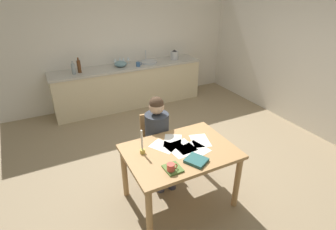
{
  "coord_description": "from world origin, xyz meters",
  "views": [
    {
      "loc": [
        -1.72,
        -3.01,
        2.5
      ],
      "look_at": [
        -0.25,
        -0.11,
        0.85
      ],
      "focal_mm": 28.31,
      "sensor_mm": 36.0,
      "label": 1
    }
  ],
  "objects_px": {
    "chair_at_table": "(155,141)",
    "wine_glass_near_sink": "(128,59)",
    "candlestick": "(142,147)",
    "mixing_bowl": "(121,64)",
    "book_cookery": "(196,160)",
    "wine_glass_back_left": "(120,60)",
    "person_seated": "(159,135)",
    "dining_table": "(180,158)",
    "bottle_oil": "(73,69)",
    "book_magazine": "(173,169)",
    "wine_glass_by_kettle": "(123,59)",
    "bottle_vinegar": "(79,66)",
    "stovetop_kettle": "(174,55)",
    "teacup_on_counter": "(138,64)",
    "coffee_mug": "(171,168)",
    "sink_unit": "(149,62)",
    "wine_glass_back_right": "(115,60)"
  },
  "relations": [
    {
      "from": "dining_table",
      "to": "bottle_oil",
      "type": "xyz_separation_m",
      "value": [
        -0.66,
        2.98,
        0.36
      ]
    },
    {
      "from": "wine_glass_by_kettle",
      "to": "teacup_on_counter",
      "type": "bearing_deg",
      "value": -53.31
    },
    {
      "from": "book_cookery",
      "to": "wine_glass_by_kettle",
      "type": "height_order",
      "value": "wine_glass_by_kettle"
    },
    {
      "from": "candlestick",
      "to": "book_cookery",
      "type": "height_order",
      "value": "candlestick"
    },
    {
      "from": "dining_table",
      "to": "bottle_oil",
      "type": "distance_m",
      "value": 3.08
    },
    {
      "from": "person_seated",
      "to": "stovetop_kettle",
      "type": "xyz_separation_m",
      "value": [
        1.58,
        2.51,
        0.32
      ]
    },
    {
      "from": "wine_glass_near_sink",
      "to": "coffee_mug",
      "type": "bearing_deg",
      "value": -102.64
    },
    {
      "from": "bottle_oil",
      "to": "teacup_on_counter",
      "type": "height_order",
      "value": "bottle_oil"
    },
    {
      "from": "wine_glass_near_sink",
      "to": "chair_at_table",
      "type": "bearing_deg",
      "value": -101.61
    },
    {
      "from": "wine_glass_back_left",
      "to": "wine_glass_back_right",
      "type": "relative_size",
      "value": 1.0
    },
    {
      "from": "chair_at_table",
      "to": "wine_glass_near_sink",
      "type": "relative_size",
      "value": 5.66
    },
    {
      "from": "chair_at_table",
      "to": "coffee_mug",
      "type": "relative_size",
      "value": 7.27
    },
    {
      "from": "dining_table",
      "to": "stovetop_kettle",
      "type": "bearing_deg",
      "value": 62.91
    },
    {
      "from": "candlestick",
      "to": "coffee_mug",
      "type": "bearing_deg",
      "value": -72.39
    },
    {
      "from": "bottle_oil",
      "to": "dining_table",
      "type": "bearing_deg",
      "value": -77.47
    },
    {
      "from": "chair_at_table",
      "to": "wine_glass_near_sink",
      "type": "xyz_separation_m",
      "value": [
        0.52,
        2.51,
        0.52
      ]
    },
    {
      "from": "bottle_oil",
      "to": "stovetop_kettle",
      "type": "bearing_deg",
      "value": 1.81
    },
    {
      "from": "book_cookery",
      "to": "wine_glass_back_left",
      "type": "distance_m",
      "value": 3.49
    },
    {
      "from": "dining_table",
      "to": "bottle_vinegar",
      "type": "bearing_deg",
      "value": 100.23
    },
    {
      "from": "book_magazine",
      "to": "wine_glass_by_kettle",
      "type": "distance_m",
      "value": 3.54
    },
    {
      "from": "person_seated",
      "to": "book_magazine",
      "type": "distance_m",
      "value": 0.85
    },
    {
      "from": "stovetop_kettle",
      "to": "wine_glass_by_kettle",
      "type": "relative_size",
      "value": 1.43
    },
    {
      "from": "wine_glass_near_sink",
      "to": "wine_glass_by_kettle",
      "type": "xyz_separation_m",
      "value": [
        -0.11,
        0.0,
        0.0
      ]
    },
    {
      "from": "candlestick",
      "to": "book_magazine",
      "type": "height_order",
      "value": "candlestick"
    },
    {
      "from": "mixing_bowl",
      "to": "wine_glass_by_kettle",
      "type": "distance_m",
      "value": 0.19
    },
    {
      "from": "candlestick",
      "to": "sink_unit",
      "type": "relative_size",
      "value": 0.83
    },
    {
      "from": "wine_glass_back_left",
      "to": "teacup_on_counter",
      "type": "xyz_separation_m",
      "value": [
        0.3,
        -0.3,
        -0.06
      ]
    },
    {
      "from": "coffee_mug",
      "to": "sink_unit",
      "type": "relative_size",
      "value": 0.33
    },
    {
      "from": "chair_at_table",
      "to": "wine_glass_back_left",
      "type": "bearing_deg",
      "value": 82.51
    },
    {
      "from": "stovetop_kettle",
      "to": "teacup_on_counter",
      "type": "relative_size",
      "value": 1.79
    },
    {
      "from": "book_cookery",
      "to": "wine_glass_near_sink",
      "type": "relative_size",
      "value": 1.4
    },
    {
      "from": "stovetop_kettle",
      "to": "wine_glass_by_kettle",
      "type": "bearing_deg",
      "value": 172.64
    },
    {
      "from": "person_seated",
      "to": "sink_unit",
      "type": "distance_m",
      "value": 2.7
    },
    {
      "from": "person_seated",
      "to": "wine_glass_near_sink",
      "type": "relative_size",
      "value": 7.76
    },
    {
      "from": "bottle_vinegar",
      "to": "wine_glass_back_left",
      "type": "height_order",
      "value": "bottle_vinegar"
    },
    {
      "from": "candlestick",
      "to": "sink_unit",
      "type": "distance_m",
      "value": 3.21
    },
    {
      "from": "wine_glass_back_right",
      "to": "book_magazine",
      "type": "bearing_deg",
      "value": -97.51
    },
    {
      "from": "wine_glass_back_left",
      "to": "book_magazine",
      "type": "bearing_deg",
      "value": -99.24
    },
    {
      "from": "person_seated",
      "to": "candlestick",
      "type": "xyz_separation_m",
      "value": [
        -0.39,
        -0.4,
        0.16
      ]
    },
    {
      "from": "chair_at_table",
      "to": "wine_glass_back_right",
      "type": "xyz_separation_m",
      "value": [
        0.22,
        2.51,
        0.52
      ]
    },
    {
      "from": "dining_table",
      "to": "person_seated",
      "type": "bearing_deg",
      "value": 92.12
    },
    {
      "from": "wine_glass_near_sink",
      "to": "wine_glass_back_right",
      "type": "xyz_separation_m",
      "value": [
        -0.29,
        0.0,
        0.0
      ]
    },
    {
      "from": "person_seated",
      "to": "wine_glass_back_right",
      "type": "height_order",
      "value": "person_seated"
    },
    {
      "from": "candlestick",
      "to": "mixing_bowl",
      "type": "distance_m",
      "value": 3.0
    },
    {
      "from": "dining_table",
      "to": "book_magazine",
      "type": "relative_size",
      "value": 6.57
    },
    {
      "from": "person_seated",
      "to": "wine_glass_near_sink",
      "type": "distance_m",
      "value": 2.73
    },
    {
      "from": "book_magazine",
      "to": "stovetop_kettle",
      "type": "xyz_separation_m",
      "value": [
        1.8,
        3.32,
        0.23
      ]
    },
    {
      "from": "dining_table",
      "to": "mixing_bowl",
      "type": "height_order",
      "value": "mixing_bowl"
    },
    {
      "from": "dining_table",
      "to": "bottle_vinegar",
      "type": "height_order",
      "value": "bottle_vinegar"
    },
    {
      "from": "coffee_mug",
      "to": "bottle_vinegar",
      "type": "relative_size",
      "value": 0.41
    }
  ]
}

